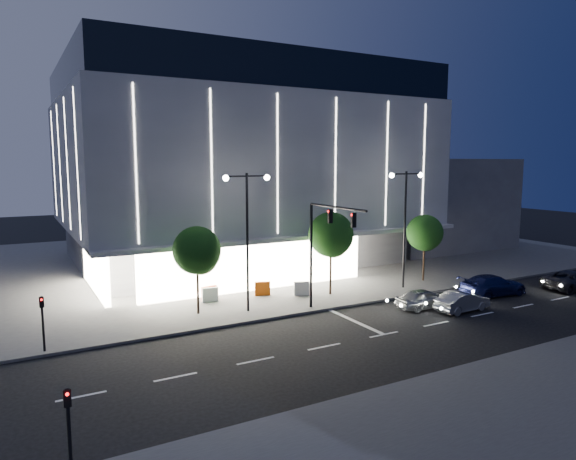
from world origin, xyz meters
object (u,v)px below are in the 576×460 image
Objects in this scene: tree_right at (425,235)px; barrier_c at (262,289)px; street_lamp_east at (405,212)px; barrier_b at (210,295)px; car_lead at (424,299)px; car_third at (493,285)px; traffic_mast at (323,237)px; street_lamp_west at (247,221)px; car_second at (462,301)px; barrier_d at (302,289)px; barrier_a at (209,293)px; ped_signal_far at (43,318)px; tree_left at (197,253)px; ped_signal_near at (69,423)px; tree_mid at (331,237)px; car_fourth at (574,280)px.

tree_right is 5.01× the size of barrier_c.
street_lamp_east is 8.18× the size of barrier_b.
car_lead is 0.75× the size of car_third.
traffic_mast is 0.79× the size of street_lamp_west.
barrier_b is at bearing 51.66° from car_second.
barrier_d is at bearing -8.64° from barrier_c.
barrier_a is (-1.31, 3.59, -5.31)m from street_lamp_west.
street_lamp_east reaches higher than barrier_a.
barrier_b is (-13.80, 9.59, -0.01)m from car_second.
tree_left reaches higher than ped_signal_far.
ped_signal_far is 11.68m from barrier_b.
tree_mid reaches higher than ped_signal_near.
street_lamp_east is 15.67m from barrier_b.
tree_right is at bearing 55.14° from car_fourth.
barrier_a is at bearing 71.64° from car_third.
barrier_b is at bearing 167.36° from street_lamp_east.
street_lamp_west is 8.18× the size of barrier_b.
ped_signal_far is 2.73× the size of barrier_d.
ped_signal_near reaches higher than car_fourth.
street_lamp_west is at bearing 146.35° from traffic_mast.
barrier_d is at bearing 41.81° from ped_signal_near.
car_second is at bearing -27.84° from barrier_b.
street_lamp_west reaches higher than tree_mid.
car_second is 5.40m from car_third.
ped_signal_far is 0.54× the size of tree_right.
tree_right reaches higher than car_lead.
barrier_b and barrier_d have the same top height.
barrier_a is (10.69, 5.09, -1.24)m from ped_signal_far.
car_third is (13.50, -1.89, -4.27)m from traffic_mast.
barrier_a is (-5.31, 6.25, -4.38)m from traffic_mast.
barrier_c is (-9.90, 9.40, -0.01)m from car_second.
ped_signal_far is 0.75× the size of car_second.
car_third is 4.76× the size of barrier_b.
barrier_a is at bearing 85.36° from barrier_b.
street_lamp_west is 1.00× the size of street_lamp_east.
barrier_a is (-18.81, 8.14, -0.11)m from car_third.
tree_mid is at bearing 7.55° from ped_signal_far.
tree_left is 6.75m from barrier_c.
barrier_a is (1.66, 2.57, -3.38)m from tree_left.
car_lead is 3.58× the size of barrier_d.
street_lamp_west is 8.18× the size of barrier_a.
tree_left is 1.42× the size of car_second.
car_second is (24.41, -4.86, -1.22)m from ped_signal_far.
street_lamp_east is at bearing 0.00° from street_lamp_west.
ped_signal_near is 2.73× the size of barrier_b.
tree_right is at bearing 15.87° from barrier_d.
ped_signal_far is 2.73× the size of barrier_c.
ped_signal_far is at bearing 90.00° from ped_signal_near.
car_second is (-0.59, -6.36, -5.29)m from street_lamp_east.
car_third is at bearing -28.01° from tree_mid.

